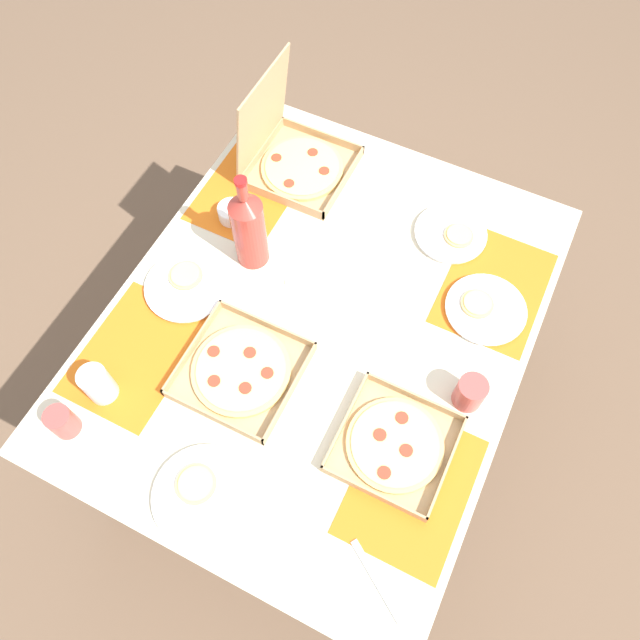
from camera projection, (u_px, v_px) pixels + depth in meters
name	position (u px, v px, depth m)	size (l,w,h in m)	color
ground_plane	(320.00, 412.00, 2.28)	(6.00, 6.00, 0.00)	brown
dining_table	(320.00, 338.00, 1.72)	(1.33, 1.07, 0.74)	#3F3328
placemat_near_left	(411.00, 486.00, 1.42)	(0.36, 0.26, 0.00)	orange
placemat_near_right	(494.00, 288.00, 1.67)	(0.36, 0.26, 0.00)	orange
placemat_far_left	(136.00, 354.00, 1.58)	(0.36, 0.26, 0.00)	orange
placemat_far_right	(249.00, 191.00, 1.83)	(0.36, 0.26, 0.00)	orange
pizza_box_edge_far	(241.00, 370.00, 1.55)	(0.29, 0.29, 0.04)	tan
pizza_box_corner_left	(294.00, 156.00, 1.83)	(0.28, 0.29, 0.32)	tan
pizza_box_center	(395.00, 444.00, 1.46)	(0.27, 0.27, 0.04)	tan
plate_middle	(187.00, 285.00, 1.67)	(0.23, 0.23, 0.03)	white
plate_far_left	(451.00, 234.00, 1.75)	(0.21, 0.21, 0.03)	white
plate_near_right	(485.00, 309.00, 1.63)	(0.22, 0.22, 0.03)	white
plate_far_right	(202.00, 494.00, 1.41)	(0.24, 0.24, 0.03)	white
soda_bottle	(249.00, 228.00, 1.61)	(0.09, 0.09, 0.32)	#B2382D
cup_dark	(470.00, 393.00, 1.48)	(0.07, 0.07, 0.09)	#BF4742
cup_red	(98.00, 384.00, 1.48)	(0.07, 0.07, 0.11)	silver
cup_spare	(62.00, 422.00, 1.45)	(0.06, 0.06, 0.09)	#BF4742
condiment_bowl	(232.00, 213.00, 1.77)	(0.08, 0.08, 0.05)	white
fork_by_far_left	(319.00, 279.00, 1.69)	(0.19, 0.02, 0.01)	#B7B7BC
fork_by_near_left	(376.00, 580.00, 1.33)	(0.19, 0.02, 0.01)	#B7B7BC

